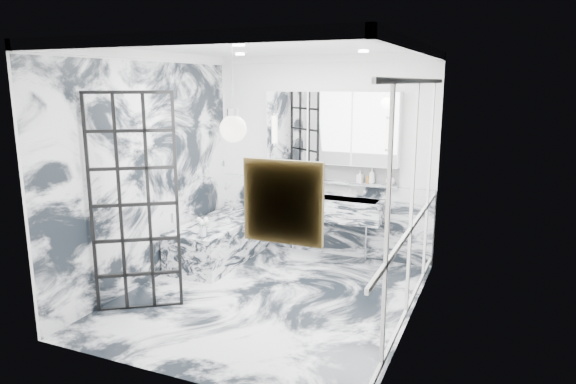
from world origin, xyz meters
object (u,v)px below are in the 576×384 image
at_px(bathtub, 220,241).
at_px(crittall_door, 135,205).
at_px(trough_sink, 326,208).
at_px(mirror_cabinet, 331,128).

bearing_deg(bathtub, crittall_door, -90.01).
distance_m(crittall_door, trough_sink, 2.74).
relative_size(trough_sink, mirror_cabinet, 0.84).
height_order(crittall_door, bathtub, crittall_door).
distance_m(trough_sink, bathtub, 1.55).
xyz_separation_m(trough_sink, bathtub, (-1.33, -0.66, -0.45)).
relative_size(crittall_door, bathtub, 1.42).
xyz_separation_m(crittall_door, bathtub, (0.00, 1.70, -0.89)).
relative_size(trough_sink, bathtub, 0.97).
distance_m(crittall_door, bathtub, 1.92).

